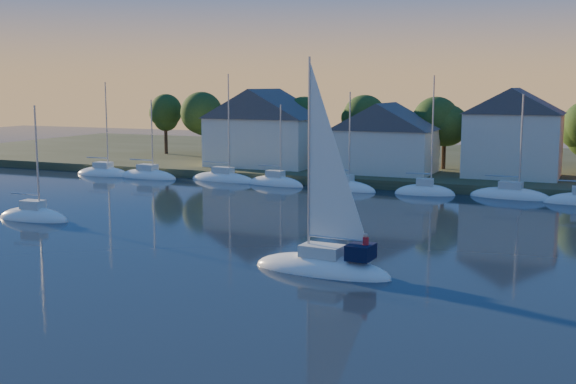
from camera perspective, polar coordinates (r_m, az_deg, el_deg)
The scene contains 10 objects.
ground at distance 31.48m, azimuth -11.24°, elevation -12.38°, with size 260.00×260.00×0.00m, color black.
shoreline_land at distance 101.09m, azimuth 13.75°, elevation 1.91°, with size 160.00×50.00×2.00m, color #333B22.
wooden_dock at distance 78.70m, azimuth 10.85°, elevation 0.19°, with size 120.00×3.00×1.00m, color brown.
clubhouse_west at distance 90.98m, azimuth -1.87°, elevation 5.20°, with size 13.65×9.45×9.64m.
clubhouse_centre at distance 84.45m, azimuth 7.72°, elevation 4.33°, with size 11.55×8.40×8.08m.
clubhouse_east at distance 83.67m, azimuth 17.40°, elevation 4.58°, with size 10.50×8.40×9.80m.
tree_line at distance 88.40m, azimuth 13.84°, elevation 5.67°, with size 93.40×5.40×8.90m.
moored_fleet at distance 74.99m, azimuth 13.32°, elevation -0.21°, with size 95.50×2.40×12.05m.
hero_sailboat at distance 43.37m, azimuth 2.87°, elevation -5.60°, with size 9.01×3.41×13.84m.
drifting_sailboat_left at distance 63.55m, azimuth -19.46°, elevation -2.01°, with size 6.77×2.65×10.58m.
Camera 1 is at (17.03, -24.03, 11.12)m, focal length 45.00 mm.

